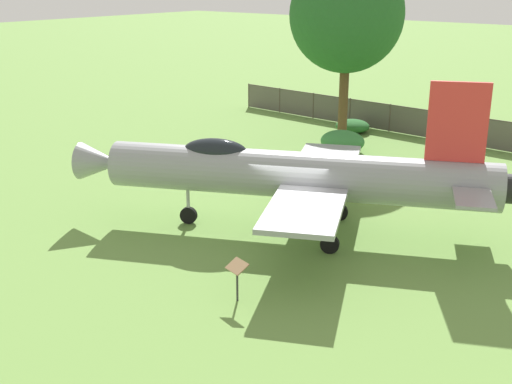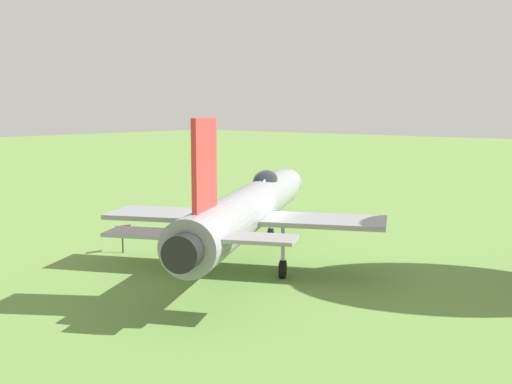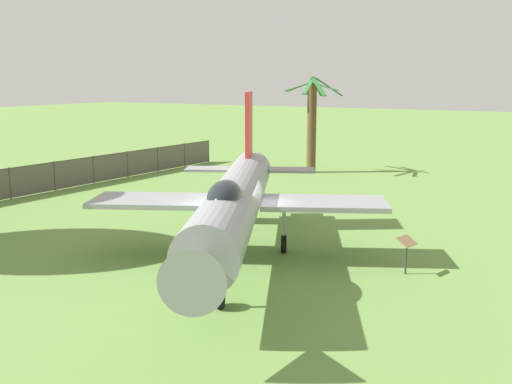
{
  "view_description": "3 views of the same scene",
  "coord_description": "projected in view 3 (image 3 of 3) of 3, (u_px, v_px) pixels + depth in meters",
  "views": [
    {
      "loc": [
        -16.95,
        -11.81,
        8.36
      ],
      "look_at": [
        -1.09,
        0.91,
        1.55
      ],
      "focal_mm": 45.79,
      "sensor_mm": 36.0,
      "label": 1
    },
    {
      "loc": [
        13.43,
        -16.1,
        5.54
      ],
      "look_at": [
        -0.7,
        1.29,
        2.44
      ],
      "focal_mm": 42.5,
      "sensor_mm": 36.0,
      "label": 2
    },
    {
      "loc": [
        -9.75,
        15.58,
        5.77
      ],
      "look_at": [
        -1.36,
        1.1,
        2.61
      ],
      "focal_mm": 42.04,
      "sensor_mm": 36.0,
      "label": 3
    }
  ],
  "objects": [
    {
      "name": "ground_plane",
      "position": [
        236.0,
        263.0,
        19.12
      ],
      "size": [
        200.0,
        200.0,
        0.0
      ],
      "primitive_type": "plane",
      "color": "#668E42"
    },
    {
      "name": "display_jet",
      "position": [
        235.0,
        201.0,
        18.4
      ],
      "size": [
        9.52,
        13.81,
        5.29
      ],
      "rotation": [
        0.0,
        0.0,
        2.02
      ],
      "color": "gray",
      "rests_on": "ground_plane"
    },
    {
      "name": "info_plaque",
      "position": [
        407.0,
        247.0,
        17.85
      ],
      "size": [
        0.54,
        0.68,
        1.14
      ],
      "color": "#333333",
      "rests_on": "ground_plane"
    },
    {
      "name": "palm_tree",
      "position": [
        312.0,
        124.0,
        37.11
      ],
      "size": [
        3.25,
        4.18,
        5.93
      ],
      "color": "brown",
      "rests_on": "ground_plane"
    }
  ]
}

